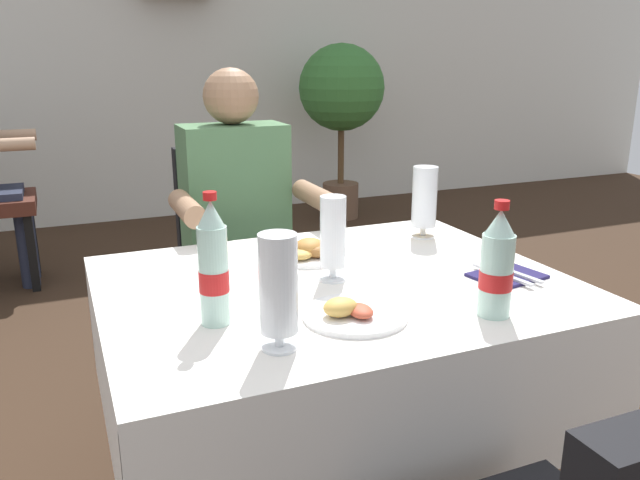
{
  "coord_description": "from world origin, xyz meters",
  "views": [
    {
      "loc": [
        -0.56,
        -1.33,
        1.3
      ],
      "look_at": [
        0.05,
        0.11,
        0.84
      ],
      "focal_mm": 35.36,
      "sensor_mm": 36.0,
      "label": 1
    }
  ],
  "objects_px": {
    "potted_plant_corner": "(341,96)",
    "beer_glass_right": "(424,202)",
    "seated_diner_far": "(240,229)",
    "main_dining_table": "(335,344)",
    "beer_glass_left": "(278,289)",
    "plate_far_diner": "(308,252)",
    "cola_bottle_primary": "(213,267)",
    "chair_far_diner_seat": "(243,261)",
    "plate_near_camera": "(353,313)",
    "beer_glass_middle": "(333,238)",
    "napkin_cutlery_set": "(507,275)",
    "cola_bottle_secondary": "(497,267)"
  },
  "relations": [
    {
      "from": "beer_glass_left",
      "to": "potted_plant_corner",
      "type": "bearing_deg",
      "value": 63.56
    },
    {
      "from": "chair_far_diner_seat",
      "to": "beer_glass_right",
      "type": "distance_m",
      "value": 0.78
    },
    {
      "from": "potted_plant_corner",
      "to": "main_dining_table",
      "type": "bearing_deg",
      "value": -114.97
    },
    {
      "from": "potted_plant_corner",
      "to": "beer_glass_right",
      "type": "bearing_deg",
      "value": -110.28
    },
    {
      "from": "plate_near_camera",
      "to": "cola_bottle_secondary",
      "type": "height_order",
      "value": "cola_bottle_secondary"
    },
    {
      "from": "plate_far_diner",
      "to": "potted_plant_corner",
      "type": "distance_m",
      "value": 3.46
    },
    {
      "from": "cola_bottle_primary",
      "to": "potted_plant_corner",
      "type": "height_order",
      "value": "potted_plant_corner"
    },
    {
      "from": "plate_far_diner",
      "to": "beer_glass_right",
      "type": "distance_m",
      "value": 0.42
    },
    {
      "from": "beer_glass_right",
      "to": "napkin_cutlery_set",
      "type": "bearing_deg",
      "value": -89.95
    },
    {
      "from": "seated_diner_far",
      "to": "cola_bottle_primary",
      "type": "height_order",
      "value": "seated_diner_far"
    },
    {
      "from": "potted_plant_corner",
      "to": "chair_far_diner_seat",
      "type": "bearing_deg",
      "value": -122.02
    },
    {
      "from": "plate_far_diner",
      "to": "napkin_cutlery_set",
      "type": "xyz_separation_m",
      "value": [
        0.41,
        -0.34,
        -0.01
      ]
    },
    {
      "from": "main_dining_table",
      "to": "napkin_cutlery_set",
      "type": "bearing_deg",
      "value": -19.04
    },
    {
      "from": "seated_diner_far",
      "to": "potted_plant_corner",
      "type": "xyz_separation_m",
      "value": [
        1.57,
        2.56,
        0.27
      ]
    },
    {
      "from": "chair_far_diner_seat",
      "to": "plate_far_diner",
      "type": "distance_m",
      "value": 0.68
    },
    {
      "from": "cola_bottle_primary",
      "to": "napkin_cutlery_set",
      "type": "relative_size",
      "value": 1.44
    },
    {
      "from": "chair_far_diner_seat",
      "to": "potted_plant_corner",
      "type": "bearing_deg",
      "value": 57.98
    },
    {
      "from": "plate_near_camera",
      "to": "cola_bottle_secondary",
      "type": "distance_m",
      "value": 0.32
    },
    {
      "from": "plate_far_diner",
      "to": "cola_bottle_secondary",
      "type": "bearing_deg",
      "value": -67.12
    },
    {
      "from": "beer_glass_left",
      "to": "beer_glass_middle",
      "type": "bearing_deg",
      "value": 51.22
    },
    {
      "from": "seated_diner_far",
      "to": "beer_glass_middle",
      "type": "relative_size",
      "value": 5.89
    },
    {
      "from": "beer_glass_middle",
      "to": "beer_glass_right",
      "type": "distance_m",
      "value": 0.48
    },
    {
      "from": "chair_far_diner_seat",
      "to": "beer_glass_middle",
      "type": "relative_size",
      "value": 4.53
    },
    {
      "from": "seated_diner_far",
      "to": "plate_near_camera",
      "type": "height_order",
      "value": "seated_diner_far"
    },
    {
      "from": "plate_far_diner",
      "to": "cola_bottle_primary",
      "type": "xyz_separation_m",
      "value": [
        -0.34,
        -0.33,
        0.11
      ]
    },
    {
      "from": "beer_glass_left",
      "to": "beer_glass_right",
      "type": "distance_m",
      "value": 0.87
    },
    {
      "from": "chair_far_diner_seat",
      "to": "beer_glass_left",
      "type": "relative_size",
      "value": 4.25
    },
    {
      "from": "plate_near_camera",
      "to": "beer_glass_left",
      "type": "xyz_separation_m",
      "value": [
        -0.19,
        -0.07,
        0.11
      ]
    },
    {
      "from": "cola_bottle_primary",
      "to": "cola_bottle_secondary",
      "type": "height_order",
      "value": "cola_bottle_primary"
    },
    {
      "from": "seated_diner_far",
      "to": "plate_far_diner",
      "type": "height_order",
      "value": "seated_diner_far"
    },
    {
      "from": "plate_near_camera",
      "to": "beer_glass_middle",
      "type": "bearing_deg",
      "value": 75.99
    },
    {
      "from": "cola_bottle_primary",
      "to": "cola_bottle_secondary",
      "type": "bearing_deg",
      "value": -18.71
    },
    {
      "from": "beer_glass_left",
      "to": "potted_plant_corner",
      "type": "relative_size",
      "value": 0.16
    },
    {
      "from": "beer_glass_right",
      "to": "plate_near_camera",
      "type": "bearing_deg",
      "value": -134.46
    },
    {
      "from": "seated_diner_far",
      "to": "plate_far_diner",
      "type": "relative_size",
      "value": 5.42
    },
    {
      "from": "beer_glass_middle",
      "to": "cola_bottle_primary",
      "type": "height_order",
      "value": "cola_bottle_primary"
    },
    {
      "from": "plate_near_camera",
      "to": "beer_glass_middle",
      "type": "xyz_separation_m",
      "value": [
        0.06,
        0.24,
        0.1
      ]
    },
    {
      "from": "napkin_cutlery_set",
      "to": "plate_far_diner",
      "type": "bearing_deg",
      "value": 139.95
    },
    {
      "from": "beer_glass_left",
      "to": "main_dining_table",
      "type": "bearing_deg",
      "value": 49.77
    },
    {
      "from": "plate_far_diner",
      "to": "cola_bottle_primary",
      "type": "bearing_deg",
      "value": -135.78
    },
    {
      "from": "napkin_cutlery_set",
      "to": "beer_glass_right",
      "type": "bearing_deg",
      "value": 90.05
    },
    {
      "from": "seated_diner_far",
      "to": "cola_bottle_primary",
      "type": "bearing_deg",
      "value": -109.01
    },
    {
      "from": "beer_glass_right",
      "to": "beer_glass_left",
      "type": "bearing_deg",
      "value": -140.06
    },
    {
      "from": "beer_glass_right",
      "to": "seated_diner_far",
      "type": "bearing_deg",
      "value": 133.44
    },
    {
      "from": "main_dining_table",
      "to": "beer_glass_left",
      "type": "bearing_deg",
      "value": -130.23
    },
    {
      "from": "chair_far_diner_seat",
      "to": "cola_bottle_primary",
      "type": "height_order",
      "value": "cola_bottle_primary"
    },
    {
      "from": "chair_far_diner_seat",
      "to": "plate_far_diner",
      "type": "relative_size",
      "value": 4.17
    },
    {
      "from": "cola_bottle_secondary",
      "to": "potted_plant_corner",
      "type": "height_order",
      "value": "potted_plant_corner"
    },
    {
      "from": "potted_plant_corner",
      "to": "plate_near_camera",
      "type": "bearing_deg",
      "value": -114.39
    },
    {
      "from": "chair_far_diner_seat",
      "to": "napkin_cutlery_set",
      "type": "distance_m",
      "value": 1.09
    }
  ]
}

